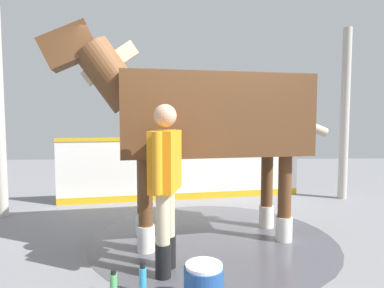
{
  "coord_description": "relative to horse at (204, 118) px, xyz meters",
  "views": [
    {
      "loc": [
        -4.1,
        0.16,
        1.49
      ],
      "look_at": [
        -0.56,
        0.05,
        1.22
      ],
      "focal_mm": 30.59,
      "sensor_mm": 36.0,
      "label": 1
    }
  ],
  "objects": [
    {
      "name": "bottle_shampoo",
      "position": [
        -1.28,
        0.61,
        -1.38
      ],
      "size": [
        0.06,
        0.06,
        0.28
      ],
      "color": "#3399CC",
      "rests_on": "ground"
    },
    {
      "name": "bottle_spray",
      "position": [
        -1.28,
        0.85,
        -1.41
      ],
      "size": [
        0.06,
        0.06,
        0.22
      ],
      "color": "#4CA559",
      "rests_on": "ground"
    },
    {
      "name": "roof_post_far",
      "position": [
        2.0,
        -2.75,
        0.07
      ],
      "size": [
        0.16,
        0.16,
        3.15
      ],
      "primitive_type": "cylinder",
      "color": "#B7B2A8",
      "rests_on": "ground"
    },
    {
      "name": "barrier_wall",
      "position": [
        2.03,
        0.23,
        -0.97
      ],
      "size": [
        0.82,
        4.46,
        1.16
      ],
      "color": "white",
      "rests_on": "ground"
    },
    {
      "name": "wet_patch",
      "position": [
        0.02,
        -0.11,
        -1.5
      ],
      "size": [
        3.02,
        3.02,
        0.0
      ],
      "primitive_type": "cylinder",
      "color": "#4C4C54",
      "rests_on": "ground"
    },
    {
      "name": "ground_plane",
      "position": [
        0.12,
        0.11,
        -1.51
      ],
      "size": [
        16.0,
        16.0,
        0.02
      ],
      "primitive_type": "cube",
      "color": "gray"
    },
    {
      "name": "wash_bucket",
      "position": [
        -1.47,
        0.1,
        -1.34
      ],
      "size": [
        0.32,
        0.32,
        0.34
      ],
      "color": "#1E478C",
      "rests_on": "ground"
    },
    {
      "name": "handler",
      "position": [
        -0.89,
        0.43,
        -0.57
      ],
      "size": [
        0.65,
        0.31,
        1.63
      ],
      "rotation": [
        0.0,
        0.0,
        4.52
      ],
      "color": "black",
      "rests_on": "ground"
    },
    {
      "name": "horse",
      "position": [
        0.0,
        0.0,
        0.0
      ],
      "size": [
        1.29,
        3.51,
        2.57
      ],
      "rotation": [
        0.0,
        0.0,
        1.73
      ],
      "color": "brown",
      "rests_on": "ground"
    }
  ]
}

